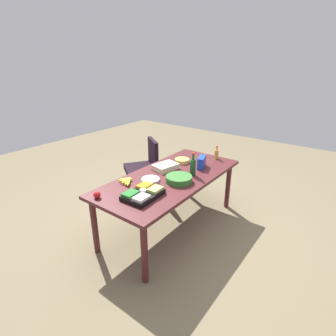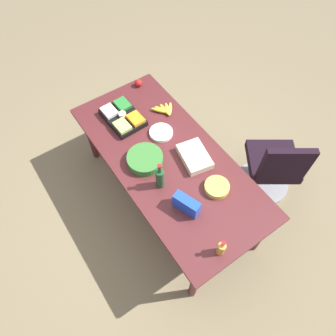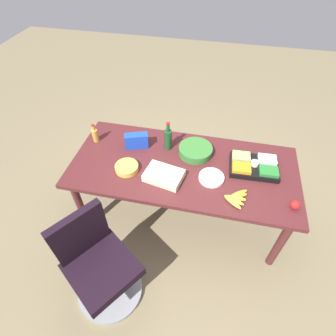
{
  "view_description": "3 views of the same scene",
  "coord_description": "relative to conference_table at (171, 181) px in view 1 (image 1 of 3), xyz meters",
  "views": [
    {
      "loc": [
        2.43,
        1.8,
        2.09
      ],
      "look_at": [
        -0.07,
        -0.09,
        0.81
      ],
      "focal_mm": 28.07,
      "sensor_mm": 36.0,
      "label": 1
    },
    {
      "loc": [
        -1.3,
        0.9,
        3.04
      ],
      "look_at": [
        -0.11,
        0.07,
        0.78
      ],
      "focal_mm": 33.48,
      "sensor_mm": 36.0,
      "label": 2
    },
    {
      "loc": [
        0.22,
        -1.69,
        2.48
      ],
      "look_at": [
        -0.13,
        -0.08,
        0.77
      ],
      "focal_mm": 28.43,
      "sensor_mm": 36.0,
      "label": 3
    }
  ],
  "objects": [
    {
      "name": "ground_plane",
      "position": [
        0.0,
        0.0,
        -0.67
      ],
      "size": [
        10.0,
        10.0,
        0.0
      ],
      "primitive_type": "plane",
      "color": "#76694C"
    },
    {
      "name": "conference_table",
      "position": [
        0.0,
        0.0,
        0.0
      ],
      "size": [
        2.05,
        0.94,
        0.75
      ],
      "color": "#4C1D1F",
      "rests_on": "ground"
    },
    {
      "name": "office_chair",
      "position": [
        -0.5,
        -0.93,
        -0.3
      ],
      "size": [
        0.67,
        0.67,
        0.93
      ],
      "color": "gray",
      "rests_on": "ground"
    },
    {
      "name": "veggie_tray",
      "position": [
        0.62,
        0.09,
        0.11
      ],
      "size": [
        0.43,
        0.32,
        0.09
      ],
      "color": "black",
      "rests_on": "conference_table"
    },
    {
      "name": "chip_bag_blue",
      "position": [
        -0.49,
        0.16,
        0.15
      ],
      "size": [
        0.23,
        0.15,
        0.15
      ],
      "primitive_type": "cube",
      "rotation": [
        0.0,
        0.0,
        0.34
      ],
      "color": "blue",
      "rests_on": "conference_table"
    },
    {
      "name": "chip_bowl",
      "position": [
        -0.49,
        -0.16,
        0.1
      ],
      "size": [
        0.22,
        0.22,
        0.05
      ],
      "primitive_type": "cylinder",
      "rotation": [
        0.0,
        0.0,
        -0.07
      ],
      "color": "gold",
      "rests_on": "conference_table"
    },
    {
      "name": "dressing_bottle",
      "position": [
        -0.92,
        0.16,
        0.15
      ],
      "size": [
        0.06,
        0.06,
        0.2
      ],
      "color": "#C58C38",
      "rests_on": "conference_table"
    },
    {
      "name": "wine_bottle",
      "position": [
        -0.19,
        0.21,
        0.19
      ],
      "size": [
        0.09,
        0.09,
        0.3
      ],
      "color": "#1A4423",
      "rests_on": "conference_table"
    },
    {
      "name": "paper_plate_stack",
      "position": [
        0.26,
        -0.11,
        0.09
      ],
      "size": [
        0.26,
        0.26,
        0.03
      ],
      "primitive_type": "cylinder",
      "rotation": [
        0.0,
        0.0,
        -0.19
      ],
      "color": "white",
      "rests_on": "conference_table"
    },
    {
      "name": "salad_bowl",
      "position": [
        0.08,
        0.18,
        0.11
      ],
      "size": [
        0.39,
        0.39,
        0.08
      ],
      "primitive_type": "cylinder",
      "rotation": [
        0.0,
        0.0,
        -0.25
      ],
      "color": "#336E2D",
      "rests_on": "conference_table"
    },
    {
      "name": "sheet_cake",
      "position": [
        -0.14,
        -0.19,
        0.11
      ],
      "size": [
        0.36,
        0.28,
        0.07
      ],
      "primitive_type": "cube",
      "rotation": [
        0.0,
        0.0,
        -0.2
      ],
      "color": "beige",
      "rests_on": "conference_table"
    },
    {
      "name": "banana_bunch",
      "position": [
        0.48,
        -0.29,
        0.1
      ],
      "size": [
        0.2,
        0.23,
        0.04
      ],
      "color": "gold",
      "rests_on": "conference_table"
    },
    {
      "name": "apple_red",
      "position": [
        0.93,
        -0.27,
        0.11
      ],
      "size": [
        0.09,
        0.09,
        0.08
      ],
      "primitive_type": "sphere",
      "rotation": [
        0.0,
        0.0,
        0.27
      ],
      "color": "red",
      "rests_on": "conference_table"
    }
  ]
}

